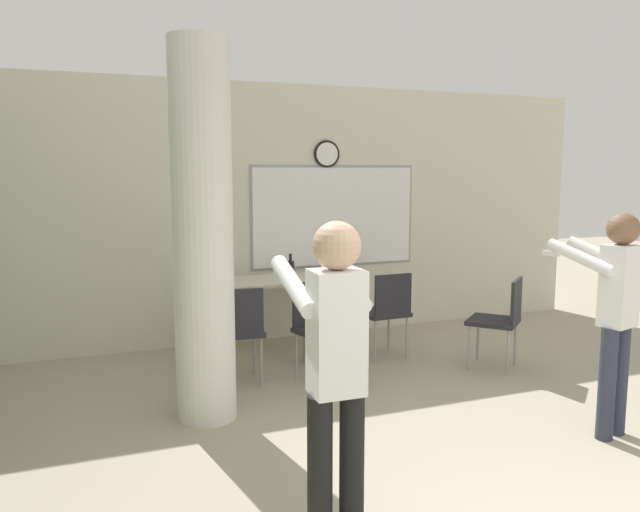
{
  "coord_description": "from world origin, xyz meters",
  "views": [
    {
      "loc": [
        -1.97,
        -1.55,
        1.86
      ],
      "look_at": [
        -0.27,
        2.81,
        1.22
      ],
      "focal_mm": 35.0,
      "sensor_mm": 36.0,
      "label": 1
    }
  ],
  "objects_px": {
    "chair_table_front": "(320,323)",
    "folding_table": "(282,284)",
    "bottle_on_table": "(290,269)",
    "chair_table_right": "(386,308)",
    "person_playing_side": "(614,307)",
    "person_playing_front": "(334,364)",
    "chair_table_left": "(238,327)",
    "chair_mid_room": "(501,316)"
  },
  "relations": [
    {
      "from": "chair_table_front",
      "to": "folding_table",
      "type": "bearing_deg",
      "value": 91.56
    },
    {
      "from": "folding_table",
      "to": "bottle_on_table",
      "type": "relative_size",
      "value": 6.02
    },
    {
      "from": "chair_table_right",
      "to": "person_playing_side",
      "type": "bearing_deg",
      "value": -74.57
    },
    {
      "from": "bottle_on_table",
      "to": "chair_table_front",
      "type": "bearing_deg",
      "value": -94.09
    },
    {
      "from": "bottle_on_table",
      "to": "chair_table_front",
      "type": "xyz_separation_m",
      "value": [
        -0.07,
        -1.03,
        -0.34
      ]
    },
    {
      "from": "folding_table",
      "to": "person_playing_front",
      "type": "xyz_separation_m",
      "value": [
        -0.86,
        -3.49,
        0.27
      ]
    },
    {
      "from": "folding_table",
      "to": "chair_table_left",
      "type": "relative_size",
      "value": 1.76
    },
    {
      "from": "chair_table_front",
      "to": "person_playing_side",
      "type": "height_order",
      "value": "person_playing_side"
    },
    {
      "from": "folding_table",
      "to": "chair_table_left",
      "type": "bearing_deg",
      "value": -127.64
    },
    {
      "from": "chair_table_right",
      "to": "person_playing_front",
      "type": "bearing_deg",
      "value": -121.68
    },
    {
      "from": "chair_table_front",
      "to": "person_playing_side",
      "type": "relative_size",
      "value": 0.55
    },
    {
      "from": "chair_mid_room",
      "to": "person_playing_side",
      "type": "relative_size",
      "value": 0.55
    },
    {
      "from": "chair_table_right",
      "to": "person_playing_side",
      "type": "height_order",
      "value": "person_playing_side"
    },
    {
      "from": "chair_table_left",
      "to": "chair_mid_room",
      "type": "distance_m",
      "value": 2.45
    },
    {
      "from": "folding_table",
      "to": "person_playing_front",
      "type": "relative_size",
      "value": 0.93
    },
    {
      "from": "chair_table_left",
      "to": "bottle_on_table",
      "type": "bearing_deg",
      "value": 48.83
    },
    {
      "from": "chair_table_left",
      "to": "chair_table_front",
      "type": "bearing_deg",
      "value": -10.65
    },
    {
      "from": "folding_table",
      "to": "chair_table_right",
      "type": "bearing_deg",
      "value": -38.54
    },
    {
      "from": "bottle_on_table",
      "to": "person_playing_front",
      "type": "height_order",
      "value": "person_playing_front"
    },
    {
      "from": "folding_table",
      "to": "chair_table_right",
      "type": "relative_size",
      "value": 1.76
    },
    {
      "from": "person_playing_front",
      "to": "folding_table",
      "type": "bearing_deg",
      "value": 76.11
    },
    {
      "from": "folding_table",
      "to": "chair_table_front",
      "type": "xyz_separation_m",
      "value": [
        0.03,
        -1.02,
        -0.18
      ]
    },
    {
      "from": "person_playing_side",
      "to": "person_playing_front",
      "type": "xyz_separation_m",
      "value": [
        -2.34,
        -0.58,
        0.03
      ]
    },
    {
      "from": "chair_table_right",
      "to": "chair_mid_room",
      "type": "height_order",
      "value": "same"
    },
    {
      "from": "chair_table_right",
      "to": "chair_table_front",
      "type": "bearing_deg",
      "value": -158.32
    },
    {
      "from": "bottle_on_table",
      "to": "person_playing_front",
      "type": "relative_size",
      "value": 0.16
    },
    {
      "from": "person_playing_front",
      "to": "bottle_on_table",
      "type": "bearing_deg",
      "value": 74.59
    },
    {
      "from": "chair_mid_room",
      "to": "chair_table_front",
      "type": "relative_size",
      "value": 1.0
    },
    {
      "from": "bottle_on_table",
      "to": "chair_table_right",
      "type": "xyz_separation_m",
      "value": [
        0.76,
        -0.7,
        -0.34
      ]
    },
    {
      "from": "folding_table",
      "to": "person_playing_front",
      "type": "distance_m",
      "value": 3.61
    },
    {
      "from": "chair_table_front",
      "to": "bottle_on_table",
      "type": "bearing_deg",
      "value": 85.91
    },
    {
      "from": "chair_mid_room",
      "to": "chair_table_front",
      "type": "height_order",
      "value": "same"
    },
    {
      "from": "bottle_on_table",
      "to": "person_playing_side",
      "type": "bearing_deg",
      "value": -64.77
    },
    {
      "from": "chair_table_front",
      "to": "person_playing_front",
      "type": "relative_size",
      "value": 0.53
    },
    {
      "from": "chair_mid_room",
      "to": "chair_table_front",
      "type": "distance_m",
      "value": 1.73
    },
    {
      "from": "chair_table_front",
      "to": "person_playing_front",
      "type": "distance_m",
      "value": 2.66
    },
    {
      "from": "folding_table",
      "to": "chair_mid_room",
      "type": "distance_m",
      "value": 2.22
    },
    {
      "from": "person_playing_front",
      "to": "chair_table_front",
      "type": "bearing_deg",
      "value": 70.15
    },
    {
      "from": "folding_table",
      "to": "bottle_on_table",
      "type": "xyz_separation_m",
      "value": [
        0.1,
        0.01,
        0.16
      ]
    },
    {
      "from": "bottle_on_table",
      "to": "chair_mid_room",
      "type": "bearing_deg",
      "value": -40.86
    },
    {
      "from": "person_playing_side",
      "to": "chair_mid_room",
      "type": "bearing_deg",
      "value": 81.1
    },
    {
      "from": "bottle_on_table",
      "to": "chair_table_left",
      "type": "relative_size",
      "value": 0.29
    }
  ]
}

